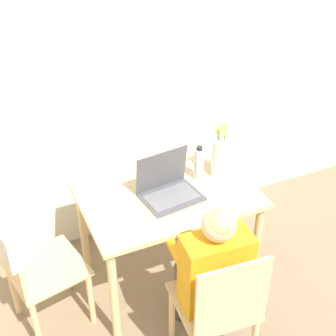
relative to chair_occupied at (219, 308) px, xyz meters
The scene contains 8 objects.
wall_back 1.58m from the chair_occupied, 83.08° to the left, with size 6.40×0.05×2.50m.
dining_table 0.71m from the chair_occupied, 88.44° to the left, with size 1.03×0.72×0.71m.
chair_occupied is the anchor object (origin of this frame).
chair_spare 1.09m from the chair_occupied, 143.15° to the left, with size 0.51×0.48×0.86m.
person_seated 0.23m from the chair_occupied, 85.12° to the left, with size 0.38×0.45×1.04m.
laptop 0.75m from the chair_occupied, 88.83° to the left, with size 0.37×0.30×0.26m.
flower_vase 0.93m from the chair_occupied, 61.51° to the left, with size 0.11×0.11×0.36m.
water_bottle 0.87m from the chair_occupied, 70.89° to the left, with size 0.06×0.06×0.23m.
Camera 1 is at (-1.07, -0.49, 2.36)m, focal length 50.00 mm.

